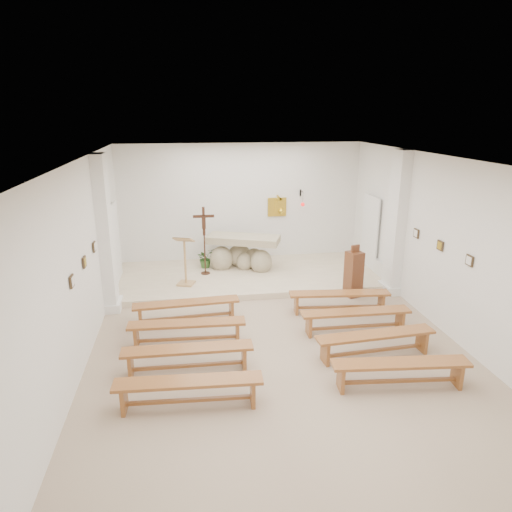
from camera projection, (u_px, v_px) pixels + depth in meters
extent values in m
cube|color=tan|center=(274.00, 339.00, 9.08)|extent=(7.00, 10.00, 0.00)
cube|color=silver|center=(81.00, 264.00, 8.04)|extent=(0.02, 10.00, 3.50)
cube|color=silver|center=(447.00, 247.00, 9.07)|extent=(0.02, 10.00, 3.50)
cube|color=silver|center=(242.00, 205.00, 13.26)|extent=(7.00, 0.02, 3.50)
cube|color=silver|center=(276.00, 161.00, 8.03)|extent=(7.00, 10.00, 0.02)
cube|color=beige|center=(249.00, 276.00, 12.36)|extent=(6.98, 3.00, 0.15)
cube|color=white|center=(106.00, 235.00, 9.94)|extent=(0.26, 0.55, 3.50)
cube|color=white|center=(396.00, 224.00, 10.94)|extent=(0.26, 0.55, 3.50)
cube|color=gold|center=(277.00, 207.00, 13.42)|extent=(0.55, 0.04, 0.55)
cube|color=black|center=(300.00, 193.00, 13.41)|extent=(0.04, 0.02, 0.20)
cylinder|color=black|center=(302.00, 191.00, 13.25)|extent=(0.02, 0.30, 0.02)
cylinder|color=black|center=(303.00, 198.00, 13.16)|extent=(0.01, 0.01, 0.34)
sphere|color=red|center=(303.00, 204.00, 13.21)|extent=(0.11, 0.11, 0.11)
cube|color=#3B2C1A|center=(72.00, 281.00, 7.30)|extent=(0.03, 0.20, 0.20)
cube|color=#3B2C1A|center=(84.00, 262.00, 8.24)|extent=(0.03, 0.20, 0.20)
cube|color=#3B2C1A|center=(94.00, 247.00, 9.18)|extent=(0.03, 0.20, 0.20)
cube|color=#3B2C1A|center=(469.00, 260.00, 8.32)|extent=(0.03, 0.20, 0.20)
cube|color=#3B2C1A|center=(440.00, 245.00, 9.27)|extent=(0.03, 0.20, 0.20)
cube|color=#3B2C1A|center=(416.00, 233.00, 10.21)|extent=(0.03, 0.20, 0.20)
cube|color=silver|center=(114.00, 287.00, 11.04)|extent=(0.10, 0.85, 0.52)
cube|color=silver|center=(381.00, 272.00, 12.05)|extent=(0.10, 0.85, 0.52)
ellipsoid|color=tan|center=(222.00, 259.00, 12.65)|extent=(0.64, 0.54, 0.72)
ellipsoid|color=tan|center=(261.00, 262.00, 12.46)|extent=(0.59, 0.51, 0.68)
ellipsoid|color=tan|center=(240.00, 256.00, 12.89)|extent=(0.68, 0.58, 0.64)
ellipsoid|color=tan|center=(254.00, 259.00, 12.79)|extent=(0.55, 0.47, 0.59)
ellipsoid|color=tan|center=(245.00, 262.00, 12.65)|extent=(0.47, 0.40, 0.55)
cube|color=tan|center=(243.00, 239.00, 12.52)|extent=(2.11, 1.42, 0.19)
cube|color=tan|center=(186.00, 283.00, 11.54)|extent=(0.50, 0.50, 0.04)
cylinder|color=tan|center=(185.00, 263.00, 11.38)|extent=(0.06, 0.06, 1.12)
cube|color=tan|center=(184.00, 240.00, 11.18)|extent=(0.56, 0.48, 0.18)
cube|color=silver|center=(183.00, 238.00, 11.12)|extent=(0.47, 0.39, 0.14)
cylinder|color=#3A1E12|center=(206.00, 273.00, 12.30)|extent=(0.24, 0.24, 0.03)
cylinder|color=#3A1E12|center=(205.00, 254.00, 12.14)|extent=(0.04, 0.04, 1.10)
cube|color=#3A1E12|center=(204.00, 221.00, 11.87)|extent=(0.07, 0.05, 0.75)
cube|color=#3A1E12|center=(204.00, 216.00, 11.83)|extent=(0.55, 0.06, 0.07)
cube|color=#3A1E12|center=(204.00, 223.00, 11.85)|extent=(0.10, 0.04, 0.32)
imported|color=#2F5923|center=(206.00, 258.00, 12.75)|extent=(0.64, 0.63, 0.54)
cube|color=brown|center=(354.00, 274.00, 11.05)|extent=(0.43, 0.43, 1.12)
cube|color=brown|center=(355.00, 249.00, 10.86)|extent=(0.23, 0.11, 0.18)
cube|color=#945B2B|center=(186.00, 303.00, 9.67)|extent=(2.26, 0.49, 0.05)
cube|color=#945B2B|center=(140.00, 317.00, 9.54)|extent=(0.08, 0.33, 0.43)
cube|color=#945B2B|center=(231.00, 309.00, 9.94)|extent=(0.08, 0.33, 0.43)
cube|color=#945B2B|center=(187.00, 317.00, 9.77)|extent=(1.88, 0.17, 0.05)
cube|color=#945B2B|center=(339.00, 293.00, 10.17)|extent=(2.26, 0.59, 0.05)
cube|color=#945B2B|center=(296.00, 304.00, 10.19)|extent=(0.09, 0.33, 0.43)
cube|color=#945B2B|center=(381.00, 302.00, 10.29)|extent=(0.09, 0.33, 0.43)
cube|color=#945B2B|center=(339.00, 307.00, 10.27)|extent=(1.88, 0.26, 0.05)
cube|color=#945B2B|center=(187.00, 323.00, 8.72)|extent=(2.25, 0.46, 0.05)
cube|color=#945B2B|center=(136.00, 337.00, 8.69)|extent=(0.08, 0.33, 0.43)
cube|color=#945B2B|center=(237.00, 332.00, 8.89)|extent=(0.08, 0.33, 0.43)
cube|color=#945B2B|center=(188.00, 339.00, 8.82)|extent=(1.88, 0.15, 0.05)
cube|color=#945B2B|center=(356.00, 312.00, 9.22)|extent=(2.25, 0.41, 0.05)
cube|color=#945B2B|center=(309.00, 325.00, 9.17)|extent=(0.07, 0.33, 0.43)
cube|color=#945B2B|center=(400.00, 320.00, 9.42)|extent=(0.07, 0.33, 0.43)
cube|color=#945B2B|center=(355.00, 326.00, 9.32)|extent=(1.88, 0.10, 0.05)
cube|color=#945B2B|center=(188.00, 349.00, 7.78)|extent=(2.24, 0.40, 0.05)
cube|color=#945B2B|center=(131.00, 365.00, 7.72)|extent=(0.07, 0.33, 0.43)
cube|color=#945B2B|center=(244.00, 357.00, 7.97)|extent=(0.07, 0.33, 0.43)
cube|color=#945B2B|center=(188.00, 366.00, 7.87)|extent=(1.88, 0.10, 0.05)
cube|color=#945B2B|center=(376.00, 335.00, 8.28)|extent=(2.26, 0.51, 0.05)
cube|color=#945B2B|center=(325.00, 352.00, 8.14)|extent=(0.08, 0.33, 0.43)
cube|color=#945B2B|center=(422.00, 340.00, 8.56)|extent=(0.08, 0.33, 0.43)
cube|color=#945B2B|center=(374.00, 351.00, 8.38)|extent=(1.88, 0.19, 0.05)
cube|color=#945B2B|center=(188.00, 382.00, 6.83)|extent=(2.25, 0.48, 0.05)
cube|color=#945B2B|center=(124.00, 399.00, 6.81)|extent=(0.08, 0.33, 0.43)
cube|color=#945B2B|center=(253.00, 391.00, 6.99)|extent=(0.08, 0.33, 0.43)
cube|color=#945B2B|center=(189.00, 400.00, 6.93)|extent=(1.88, 0.17, 0.05)
cube|color=#945B2B|center=(401.00, 363.00, 7.33)|extent=(2.26, 0.57, 0.05)
cube|color=#945B2B|center=(341.00, 378.00, 7.35)|extent=(0.09, 0.33, 0.43)
cube|color=#945B2B|center=(457.00, 374.00, 7.46)|extent=(0.09, 0.33, 0.43)
cube|color=#945B2B|center=(399.00, 381.00, 7.43)|extent=(1.88, 0.24, 0.05)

